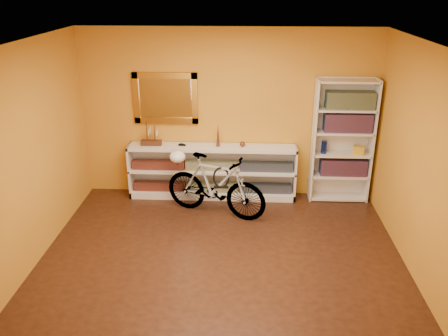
{
  "coord_description": "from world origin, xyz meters",
  "views": [
    {
      "loc": [
        0.27,
        -4.83,
        3.23
      ],
      "look_at": [
        0.0,
        0.7,
        0.95
      ],
      "focal_mm": 37.0,
      "sensor_mm": 36.0,
      "label": 1
    }
  ],
  "objects_px": {
    "helmet": "(177,157)",
    "bicycle": "(215,185)",
    "bookcase": "(342,141)",
    "console_unit": "(212,172)"
  },
  "relations": [
    {
      "from": "console_unit",
      "to": "bicycle",
      "type": "relative_size",
      "value": 1.65
    },
    {
      "from": "helmet",
      "to": "bicycle",
      "type": "bearing_deg",
      "value": -20.33
    },
    {
      "from": "bicycle",
      "to": "helmet",
      "type": "xyz_separation_m",
      "value": [
        -0.57,
        0.21,
        0.35
      ]
    },
    {
      "from": "console_unit",
      "to": "bookcase",
      "type": "bearing_deg",
      "value": 0.73
    },
    {
      "from": "bookcase",
      "to": "helmet",
      "type": "relative_size",
      "value": 8.16
    },
    {
      "from": "bookcase",
      "to": "helmet",
      "type": "height_order",
      "value": "bookcase"
    },
    {
      "from": "bookcase",
      "to": "bicycle",
      "type": "bearing_deg",
      "value": -161.55
    },
    {
      "from": "console_unit",
      "to": "helmet",
      "type": "bearing_deg",
      "value": -140.47
    },
    {
      "from": "bookcase",
      "to": "helmet",
      "type": "distance_m",
      "value": 2.49
    },
    {
      "from": "console_unit",
      "to": "helmet",
      "type": "xyz_separation_m",
      "value": [
        -0.48,
        -0.39,
        0.39
      ]
    }
  ]
}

